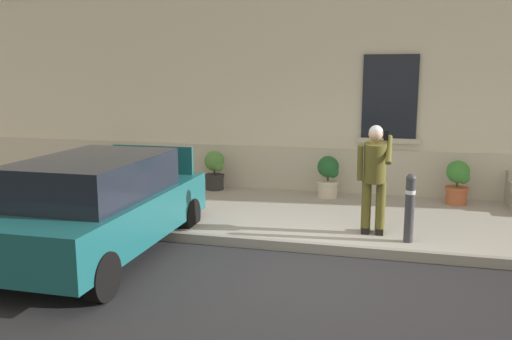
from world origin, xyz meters
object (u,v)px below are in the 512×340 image
bollard_near_person (410,206)px  person_on_phone (374,173)px  planter_olive (110,165)px  planter_charcoal (215,169)px  hatchback_car_teal (100,205)px  planter_cream (328,176)px  planter_terracotta (458,181)px

bollard_near_person → person_on_phone: size_ratio=0.60×
planter_olive → planter_charcoal: (2.50, 0.08, 0.00)m
planter_charcoal → hatchback_car_teal: bearing=-94.1°
person_on_phone → planter_cream: 2.69m
planter_terracotta → hatchback_car_teal: bearing=-142.3°
hatchback_car_teal → bollard_near_person: bearing=17.7°
planter_olive → planter_cream: size_ratio=1.00×
hatchback_car_teal → planter_olive: hatchback_car_teal is taller
hatchback_car_teal → planter_cream: 4.93m
bollard_near_person → planter_charcoal: bearing=145.1°
planter_charcoal → planter_terracotta: bearing=-1.0°
person_on_phone → planter_terracotta: 2.97m
person_on_phone → planter_terracotta: bearing=65.2°
planter_terracotta → planter_olive: bearing=179.9°
planter_olive → person_on_phone: bearing=-22.6°
planter_charcoal → planter_terracotta: same height
person_on_phone → planter_terracotta: (1.51, 2.49, -0.54)m
planter_cream → planter_terracotta: 2.50m
planter_olive → planter_charcoal: 2.51m
bollard_near_person → person_on_phone: bearing=157.1°
planter_charcoal → planter_olive: bearing=-178.1°
planter_terracotta → bollard_near_person: bearing=-109.7°
hatchback_car_teal → planter_cream: hatchback_car_teal is taller
bollard_near_person → planter_charcoal: (-4.04, 2.81, -0.11)m
bollard_near_person → person_on_phone: 0.73m
bollard_near_person → planter_olive: bearing=157.4°
person_on_phone → planter_charcoal: size_ratio=2.02×
bollard_near_person → planter_terracotta: (0.97, 2.72, -0.11)m
planter_olive → planter_charcoal: size_ratio=1.00×
hatchback_car_teal → planter_cream: size_ratio=4.74×
person_on_phone → planter_olive: bearing=163.8°
hatchback_car_teal → planter_olive: size_ratio=4.74×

